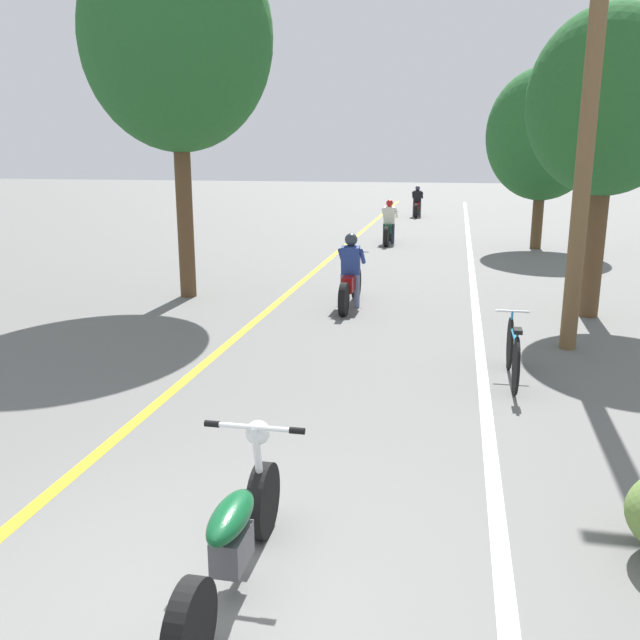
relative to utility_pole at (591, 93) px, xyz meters
name	(u,v)px	position (x,y,z in m)	size (l,w,h in m)	color
ground_plane	(171,623)	(-3.38, -6.89, -3.65)	(120.00, 120.00, 0.00)	#60605E
lane_stripe_center	(312,273)	(-5.08, 5.47, -3.65)	(0.14, 48.00, 0.01)	yellow
lane_stripe_edge	(473,279)	(-1.29, 5.47, -3.65)	(0.14, 48.00, 0.01)	white
utility_pole	(591,93)	(0.00, 0.00, 0.00)	(1.10, 0.24, 7.12)	brown
roadside_tree_right_near	(609,103)	(0.67, 2.19, -0.01)	(2.70, 2.43, 5.23)	#513A23
roadside_tree_right_far	(544,135)	(0.66, 10.95, -0.33)	(3.31, 2.98, 5.24)	#513A23
roadside_tree_left	(176,38)	(-7.01, 2.41, 1.26)	(3.64, 3.28, 7.03)	#513A23
motorcycle_foreground	(234,537)	(-3.08, -6.49, -3.26)	(0.74, 2.06, 0.99)	black
motorcycle_rider_lead	(351,279)	(-3.64, 2.14, -3.12)	(0.50, 2.15, 1.39)	black
motorcycle_rider_mid	(389,227)	(-3.80, 11.17, -3.13)	(0.50, 2.07, 1.38)	black
motorcycle_rider_far	(417,205)	(-3.46, 20.34, -3.14)	(0.50, 1.99, 1.36)	black
bicycle_parked	(513,352)	(-0.94, -1.68, -3.27)	(0.44, 1.72, 0.82)	black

